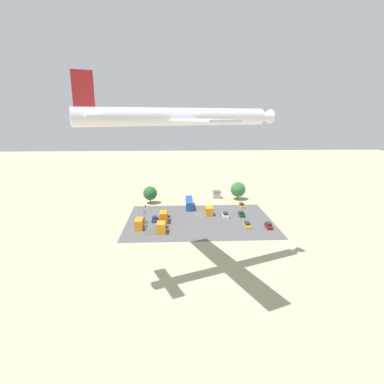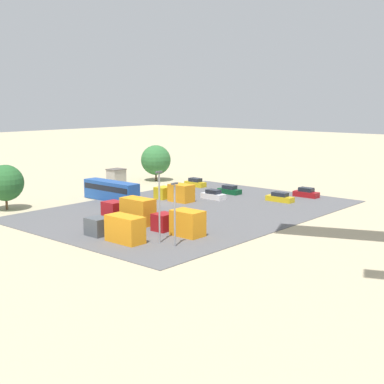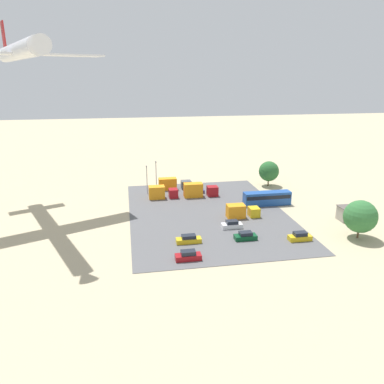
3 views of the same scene
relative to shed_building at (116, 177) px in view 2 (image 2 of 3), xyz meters
The scene contains 18 objects.
ground_plane 22.81m from the shed_building, 65.65° to the left, with size 400.00×400.00×0.00m, color tan.
parking_lot_surface 29.54m from the shed_building, 71.46° to the left, with size 48.49×34.51×0.08m.
shed_building is the anchor object (origin of this frame).
bus 17.78m from the shed_building, 46.43° to the left, with size 2.60×11.26×3.19m.
parked_car_0 37.78m from the shed_building, 108.23° to the left, with size 1.74×4.38×1.63m.
parked_car_1 24.94m from the shed_building, 89.75° to the left, with size 1.84×4.16×1.58m.
parked_car_2 35.10m from the shed_building, 98.61° to the left, with size 1.70×4.64×1.52m.
parked_car_3 24.63m from the shed_building, 103.46° to the left, with size 1.83×4.21×1.52m.
parked_car_4 16.10m from the shed_building, 119.23° to the left, with size 1.71×4.30×1.65m.
parked_car_5 36.95m from the shed_building, 48.67° to the left, with size 1.86×4.28×1.45m.
parked_truck_0 42.92m from the shed_building, 59.70° to the left, with size 2.54×7.19×3.17m.
parked_truck_1 22.07m from the shed_building, 75.47° to the left, with size 2.56×7.13×2.88m.
parked_truck_2 43.96m from the shed_building, 49.19° to the left, with size 2.34×8.72×3.15m.
parked_truck_3 34.92m from the shed_building, 52.28° to the left, with size 2.44×8.65×3.54m.
tree_near_shed 9.40m from the shed_building, 163.20° to the left, with size 6.17×6.17×7.42m.
tree_apron_mid 28.60m from the shed_building, 13.33° to the left, with size 5.54×5.54×6.94m.
light_pole_lot_centre 48.15m from the shed_building, 56.98° to the left, with size 0.90×0.28×7.35m.
light_pole_lot_edge 46.19m from the shed_building, 55.32° to the left, with size 0.90×0.28×8.44m.
Camera 2 is at (60.08, 59.91, 16.53)m, focal length 50.00 mm.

